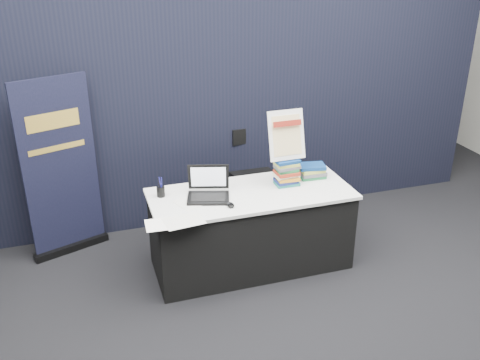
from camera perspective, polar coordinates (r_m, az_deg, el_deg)
The scene contains 15 objects.
floor at distance 4.67m, azimuth 3.36°, elevation -12.47°, with size 8.00×8.00×0.00m, color black.
wall_back at distance 7.67m, azimuth -7.44°, elevation 16.36°, with size 8.00×0.02×3.50m, color #AAA9A1.
drape_partition at distance 5.50m, azimuth -2.32°, elevation 7.46°, with size 6.00×0.08×2.40m, color black.
display_table at distance 4.90m, azimuth 1.17°, elevation -5.27°, with size 1.80×0.75×0.75m.
laptop at distance 4.62m, azimuth -3.57°, elevation -1.11°, with size 0.41×0.38×0.27m.
mouse at distance 4.47m, azimuth -1.02°, elevation -2.67°, with size 0.06×0.10×0.03m, color black.
brochure_left at distance 4.25m, azimuth -8.08°, elevation -4.66°, with size 0.29×0.21×0.00m, color white.
brochure_mid at distance 4.28m, azimuth -6.02°, elevation -4.37°, with size 0.31×0.22×0.00m, color silver.
brochure_right at distance 4.59m, azimuth -4.79°, elevation -2.21°, with size 0.33×0.23×0.00m, color silver.
pen_cup at distance 4.68m, azimuth -8.45°, elevation -1.24°, with size 0.07×0.07×0.09m, color black.
book_stack_tall at distance 4.84m, azimuth 4.98°, elevation 0.83°, with size 0.21×0.17×0.25m.
book_stack_short at distance 5.04m, azimuth 7.62°, elevation 0.96°, with size 0.24×0.20×0.13m.
info_sign at distance 4.74m, azimuth 4.98°, elevation 4.74°, with size 0.34×0.16×0.45m.
pullup_banner at distance 5.23m, azimuth -18.48°, elevation 0.13°, with size 0.72×0.34×1.72m.
stacking_chair at distance 5.65m, azimuth 1.68°, elevation 0.91°, with size 0.51×0.51×0.98m.
Camera 1 is at (-1.39, -3.47, 2.80)m, focal length 40.00 mm.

